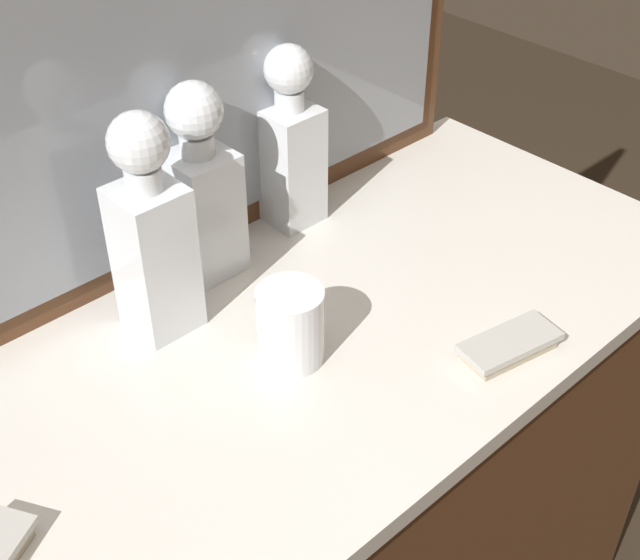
{
  "coord_description": "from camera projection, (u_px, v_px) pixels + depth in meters",
  "views": [
    {
      "loc": [
        -0.62,
        -0.66,
        1.7
      ],
      "look_at": [
        0.0,
        0.0,
        1.01
      ],
      "focal_mm": 48.92,
      "sensor_mm": 36.0,
      "label": 1
    }
  ],
  "objects": [
    {
      "name": "crystal_decanter_rear",
      "position": [
        153.0,
        246.0,
        1.12
      ],
      "size": [
        0.09,
        0.09,
        0.32
      ],
      "color": "white",
      "rests_on": "dresser"
    },
    {
      "name": "silver_brush_center",
      "position": [
        509.0,
        346.0,
        1.14
      ],
      "size": [
        0.15,
        0.09,
        0.02
      ],
      "color": "#B7A88C",
      "rests_on": "dresser"
    },
    {
      "name": "dresser",
      "position": [
        320.0,
        535.0,
        1.47
      ],
      "size": [
        1.21,
        0.58,
        0.93
      ],
      "color": "brown",
      "rests_on": "ground_plane"
    },
    {
      "name": "dresser_mirror",
      "position": [
        178.0,
        25.0,
        1.13
      ],
      "size": [
        1.07,
        0.03,
        0.7
      ],
      "color": "brown",
      "rests_on": "dresser"
    },
    {
      "name": "crystal_decanter_far_right",
      "position": [
        202.0,
        199.0,
        1.22
      ],
      "size": [
        0.09,
        0.09,
        0.3
      ],
      "color": "white",
      "rests_on": "dresser"
    },
    {
      "name": "crystal_decanter_center",
      "position": [
        291.0,
        153.0,
        1.33
      ],
      "size": [
        0.08,
        0.08,
        0.29
      ],
      "color": "white",
      "rests_on": "dresser"
    },
    {
      "name": "crystal_tumbler_far_right",
      "position": [
        291.0,
        328.0,
        1.11
      ],
      "size": [
        0.09,
        0.09,
        0.11
      ],
      "color": "white",
      "rests_on": "dresser"
    }
  ]
}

